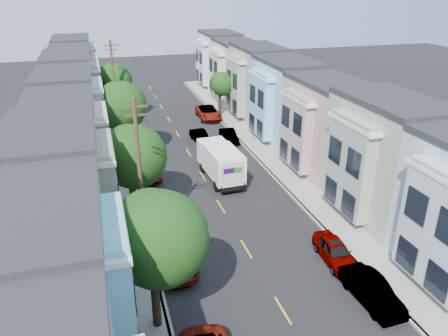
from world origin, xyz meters
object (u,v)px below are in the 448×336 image
tree_far_r (222,85)px  fedex_truck (220,161)px  parked_left_d (146,170)px  parked_right_a (372,291)px  tree_b (158,240)px  tree_d (121,106)px  parked_right_d (208,113)px  parked_right_c (229,136)px  tree_e (113,82)px  utility_pole_far (114,85)px  lead_sedan (200,136)px  parked_left_c (173,255)px  utility_pole_near (140,177)px  parked_right_b (335,251)px  tree_c (133,157)px

tree_far_r → fedex_truck: size_ratio=0.88×
parked_left_d → parked_right_a: (9.80, -19.89, 0.03)m
tree_b → fedex_truck: tree_b is taller
tree_b → tree_d: tree_d is taller
parked_right_d → tree_d: bearing=-134.7°
parked_right_c → tree_e: bearing=137.4°
tree_b → parked_right_c: size_ratio=1.93×
utility_pole_far → lead_sedan: utility_pole_far is taller
tree_b → parked_right_a: tree_b is taller
tree_d → parked_right_d: 16.12m
parked_left_c → fedex_truck: bearing=61.1°
utility_pole_far → parked_left_d: (1.40, -14.82, -4.46)m
fedex_truck → lead_sedan: (0.52, 9.85, -1.08)m
tree_b → utility_pole_near: (0.00, 7.26, -0.01)m
fedex_truck → parked_right_b: (3.53, -13.70, -1.01)m
tree_e → parked_right_d: tree_e is taller
tree_b → utility_pole_near: utility_pole_near is taller
tree_e → parked_right_b: tree_e is taller
tree_b → parked_left_d: size_ratio=1.52×
tree_far_r → utility_pole_near: bearing=-115.6°
parked_right_c → tree_c: bearing=-127.6°
utility_pole_far → parked_right_a: 36.74m
fedex_truck → parked_left_c: 12.98m
tree_e → fedex_truck: tree_e is taller
tree_c → parked_left_d: size_ratio=1.41×
tree_far_r → parked_right_b: (-1.99, -32.33, -3.35)m
lead_sedan → tree_b: bearing=-113.3°
parked_left_c → parked_left_d: bearing=90.1°
lead_sedan → parked_right_c: 3.12m
tree_d → parked_left_d: tree_d is taller
tree_e → fedex_truck: 22.06m
utility_pole_far → tree_far_r: bearing=6.8°
tree_b → parked_left_c: bearing=74.0°
tree_e → utility_pole_far: utility_pole_far is taller
parked_right_a → parked_right_c: size_ratio=1.11×
parked_right_a → parked_right_d: bearing=87.2°
tree_e → tree_c: bearing=-90.0°
utility_pole_far → parked_right_c: utility_pole_far is taller
parked_right_d → tree_far_r: bearing=20.6°
tree_far_r → parked_right_a: bearing=-93.1°
tree_d → parked_left_d: 6.97m
utility_pole_far → parked_right_d: bearing=4.5°
tree_b → tree_far_r: bearing=69.2°
fedex_truck → parked_right_c: size_ratio=1.64×
tree_e → parked_right_c: (11.20, -11.40, -4.21)m
tree_d → tree_far_r: 17.45m
parked_right_b → parked_left_d: bearing=125.5°
parked_left_c → parked_right_a: parked_left_c is taller
parked_right_d → utility_pole_near: bearing=-111.0°
tree_c → tree_d: (-0.00, 11.35, 0.70)m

